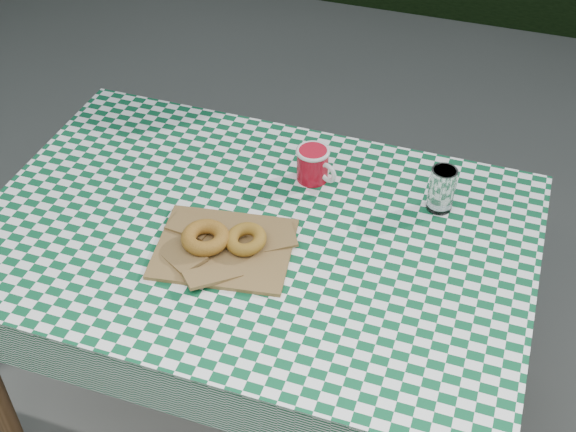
# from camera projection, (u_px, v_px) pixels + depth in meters

# --- Properties ---
(table) EXTENTS (1.31, 0.88, 0.75)m
(table) POSITION_uv_depth(u_px,v_px,m) (257.00, 333.00, 2.06)
(table) COLOR brown
(table) RESTS_ON ground
(tablecloth) EXTENTS (1.33, 0.90, 0.01)m
(tablecloth) POSITION_uv_depth(u_px,v_px,m) (253.00, 231.00, 1.81)
(tablecloth) COLOR #0B4B2A
(tablecloth) RESTS_ON table
(paper_bag) EXTENTS (0.35, 0.29, 0.02)m
(paper_bag) POSITION_uv_depth(u_px,v_px,m) (224.00, 247.00, 1.75)
(paper_bag) COLOR olive
(paper_bag) RESTS_ON tablecloth
(bagel_front) EXTENTS (0.13, 0.13, 0.04)m
(bagel_front) POSITION_uv_depth(u_px,v_px,m) (205.00, 238.00, 1.74)
(bagel_front) COLOR #9F6920
(bagel_front) RESTS_ON paper_bag
(bagel_back) EXTENTS (0.13, 0.13, 0.03)m
(bagel_back) POSITION_uv_depth(u_px,v_px,m) (246.00, 239.00, 1.74)
(bagel_back) COLOR #895F1C
(bagel_back) RESTS_ON paper_bag
(coffee_mug) EXTENTS (0.21, 0.21, 0.09)m
(coffee_mug) POSITION_uv_depth(u_px,v_px,m) (313.00, 164.00, 1.93)
(coffee_mug) COLOR #AB0B1C
(coffee_mug) RESTS_ON tablecloth
(drinking_glass) EXTENTS (0.07, 0.07, 0.12)m
(drinking_glass) POSITION_uv_depth(u_px,v_px,m) (442.00, 189.00, 1.83)
(drinking_glass) COLOR white
(drinking_glass) RESTS_ON tablecloth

